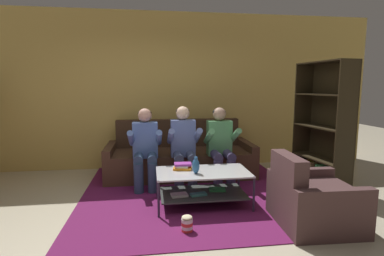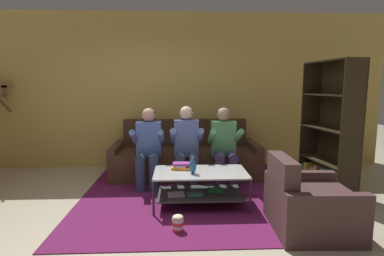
% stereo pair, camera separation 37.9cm
% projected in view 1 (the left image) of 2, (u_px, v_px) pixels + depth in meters
% --- Properties ---
extents(ground, '(16.80, 16.80, 0.00)m').
position_uv_depth(ground, '(164.00, 221.00, 3.45)').
color(ground, '#C0B599').
extents(back_partition, '(8.40, 0.12, 2.90)m').
position_uv_depth(back_partition, '(157.00, 91.00, 5.66)').
color(back_partition, tan).
rests_on(back_partition, ground).
extents(couch, '(2.49, 0.98, 0.94)m').
position_uv_depth(couch, '(180.00, 158.00, 5.24)').
color(couch, '#493021').
rests_on(couch, ground).
extents(person_seated_left, '(0.50, 0.58, 1.21)m').
position_uv_depth(person_seated_left, '(145.00, 145.00, 4.54)').
color(person_seated_left, navy).
rests_on(person_seated_left, ground).
extents(person_seated_middle, '(0.50, 0.58, 1.23)m').
position_uv_depth(person_seated_middle, '(184.00, 143.00, 4.62)').
color(person_seated_middle, '#373F5B').
rests_on(person_seated_middle, ground).
extents(person_seated_right, '(0.50, 0.58, 1.21)m').
position_uv_depth(person_seated_right, '(221.00, 143.00, 4.70)').
color(person_seated_right, '#3C3559').
rests_on(person_seated_right, ground).
extents(coffee_table, '(1.19, 0.66, 0.45)m').
position_uv_depth(coffee_table, '(202.00, 183.00, 3.89)').
color(coffee_table, '#BBBBBD').
rests_on(coffee_table, ground).
extents(area_rug, '(3.11, 3.34, 0.01)m').
position_uv_depth(area_rug, '(191.00, 190.00, 4.48)').
color(area_rug, '#621849').
rests_on(area_rug, ground).
extents(vase, '(0.09, 0.09, 0.21)m').
position_uv_depth(vase, '(196.00, 166.00, 3.76)').
color(vase, '#295D95').
rests_on(vase, coffee_table).
extents(book_stack, '(0.26, 0.21, 0.08)m').
position_uv_depth(book_stack, '(183.00, 166.00, 3.96)').
color(book_stack, orange).
rests_on(book_stack, coffee_table).
extents(bookshelf, '(0.46, 0.98, 1.90)m').
position_uv_depth(bookshelf, '(323.00, 147.00, 4.47)').
color(bookshelf, black).
rests_on(bookshelf, ground).
extents(armchair, '(0.85, 0.89, 0.81)m').
position_uv_depth(armchair, '(312.00, 201.00, 3.33)').
color(armchair, '#4A3030').
rests_on(armchair, ground).
extents(popcorn_tub, '(0.12, 0.12, 0.18)m').
position_uv_depth(popcorn_tub, '(187.00, 224.00, 3.19)').
color(popcorn_tub, red).
rests_on(popcorn_tub, ground).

